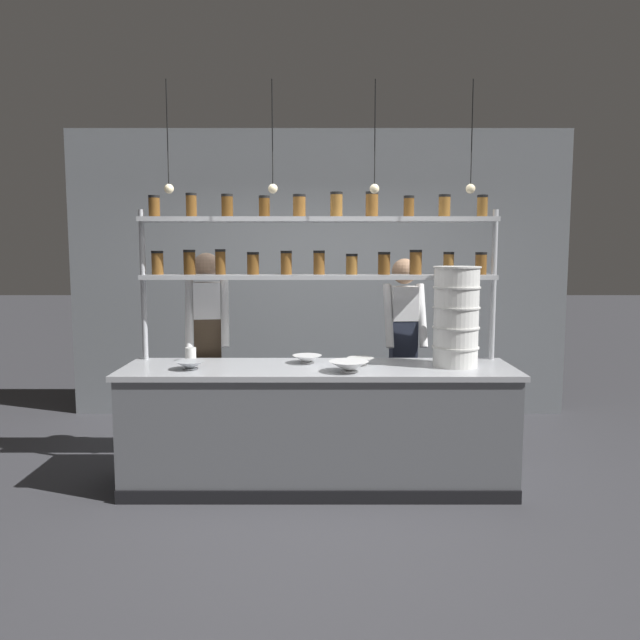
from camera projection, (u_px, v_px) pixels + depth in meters
name	position (u px, v px, depth m)	size (l,w,h in m)	color
ground_plane	(317.00, 485.00, 4.78)	(40.00, 40.00, 0.00)	#3D3D42
back_wall	(317.00, 274.00, 6.73)	(5.34, 0.12, 3.06)	gray
prep_counter	(317.00, 426.00, 4.73)	(2.94, 0.76, 0.92)	slate
spice_shelf_unit	(317.00, 253.00, 4.91)	(2.82, 0.28, 2.24)	#ADAFB5
chef_left	(206.00, 341.00, 5.23)	(0.39, 0.33, 1.77)	black
chef_center	(402.00, 342.00, 5.41)	(0.38, 0.31, 1.72)	black
container_stack	(455.00, 316.00, 4.66)	(0.35, 0.35, 0.75)	white
prep_bowl_near_left	(359.00, 361.00, 4.74)	(0.21, 0.21, 0.06)	silver
prep_bowl_center_front	(347.00, 367.00, 4.47)	(0.29, 0.29, 0.08)	white
prep_bowl_center_back	(189.00, 365.00, 4.56)	(0.22, 0.22, 0.06)	#B2B7BC
prep_bowl_near_right	(306.00, 359.00, 4.82)	(0.23, 0.23, 0.06)	white
serving_cup_front	(189.00, 354.00, 4.90)	(0.09, 0.09, 0.11)	silver
pendant_light_row	(320.00, 182.00, 4.53)	(2.27, 0.07, 0.81)	black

